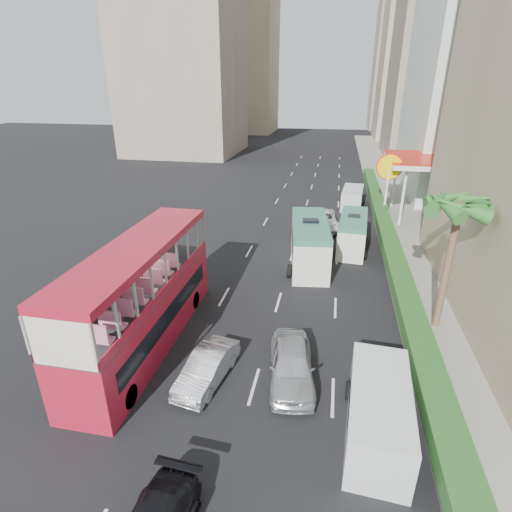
% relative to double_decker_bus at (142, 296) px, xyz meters
% --- Properties ---
extents(ground_plane, '(200.00, 200.00, 0.00)m').
position_rel_double_decker_bus_xyz_m(ground_plane, '(6.00, 0.00, -2.53)').
color(ground_plane, black).
rests_on(ground_plane, ground).
extents(double_decker_bus, '(2.50, 11.00, 5.06)m').
position_rel_double_decker_bus_xyz_m(double_decker_bus, '(0.00, 0.00, 0.00)').
color(double_decker_bus, '#AE152B').
rests_on(double_decker_bus, ground).
extents(car_silver_lane_a, '(1.99, 4.05, 1.28)m').
position_rel_double_decker_bus_xyz_m(car_silver_lane_a, '(3.62, -2.01, -2.53)').
color(car_silver_lane_a, silver).
rests_on(car_silver_lane_a, ground).
extents(car_silver_lane_b, '(2.45, 4.72, 1.53)m').
position_rel_double_decker_bus_xyz_m(car_silver_lane_b, '(7.05, -1.27, -2.53)').
color(car_silver_lane_b, silver).
rests_on(car_silver_lane_b, ground).
extents(van_asset, '(2.97, 5.40, 1.43)m').
position_rel_double_decker_bus_xyz_m(van_asset, '(7.48, 18.35, -2.53)').
color(van_asset, silver).
rests_on(van_asset, ground).
extents(minibus_near, '(3.11, 7.09, 3.04)m').
position_rel_double_decker_bus_xyz_m(minibus_near, '(6.87, 10.61, -1.01)').
color(minibus_near, silver).
rests_on(minibus_near, ground).
extents(minibus_far, '(2.28, 5.77, 2.51)m').
position_rel_double_decker_bus_xyz_m(minibus_far, '(9.82, 14.04, -1.28)').
color(minibus_far, silver).
rests_on(minibus_far, ground).
extents(panel_van_near, '(2.33, 5.14, 2.01)m').
position_rel_double_decker_bus_xyz_m(panel_van_near, '(10.31, -3.53, -1.53)').
color(panel_van_near, silver).
rests_on(panel_van_near, ground).
extents(panel_van_far, '(2.29, 4.87, 1.89)m').
position_rel_double_decker_bus_xyz_m(panel_van_far, '(10.09, 25.27, -1.59)').
color(panel_van_far, silver).
rests_on(panel_van_far, ground).
extents(sidewalk, '(6.00, 120.00, 0.18)m').
position_rel_double_decker_bus_xyz_m(sidewalk, '(15.00, 25.00, -2.44)').
color(sidewalk, '#99968C').
rests_on(sidewalk, ground).
extents(kerb_wall, '(0.30, 44.00, 1.00)m').
position_rel_double_decker_bus_xyz_m(kerb_wall, '(12.20, 14.00, -1.85)').
color(kerb_wall, silver).
rests_on(kerb_wall, sidewalk).
extents(hedge, '(1.10, 44.00, 0.70)m').
position_rel_double_decker_bus_xyz_m(hedge, '(12.20, 14.00, -1.00)').
color(hedge, '#2D6626').
rests_on(hedge, kerb_wall).
extents(palm_tree, '(0.36, 0.36, 6.40)m').
position_rel_double_decker_bus_xyz_m(palm_tree, '(13.80, 4.00, 0.85)').
color(palm_tree, brown).
rests_on(palm_tree, sidewalk).
extents(shell_station, '(6.50, 8.00, 5.50)m').
position_rel_double_decker_bus_xyz_m(shell_station, '(16.00, 23.00, 0.22)').
color(shell_station, silver).
rests_on(shell_station, ground).
extents(tower_far_a, '(14.00, 14.00, 44.00)m').
position_rel_double_decker_bus_xyz_m(tower_far_a, '(23.00, 82.00, 19.47)').
color(tower_far_a, tan).
rests_on(tower_far_a, ground).
extents(tower_far_b, '(14.00, 14.00, 40.00)m').
position_rel_double_decker_bus_xyz_m(tower_far_b, '(23.00, 104.00, 17.47)').
color(tower_far_b, gray).
rests_on(tower_far_b, ground).
extents(tower_left_b, '(16.00, 16.00, 46.00)m').
position_rel_double_decker_bus_xyz_m(tower_left_b, '(-16.00, 90.00, 20.47)').
color(tower_left_b, tan).
rests_on(tower_left_b, ground).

